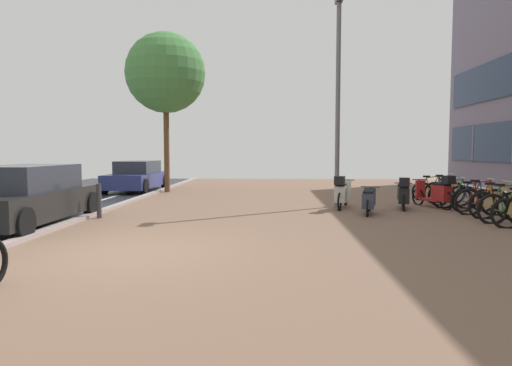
# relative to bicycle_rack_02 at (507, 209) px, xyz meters

# --- Properties ---
(ground) EXTENTS (21.00, 40.00, 0.13)m
(ground) POSITION_rel_bicycle_rack_02_xyz_m (-6.43, -3.23, -0.38)
(ground) COLOR #212328
(bicycle_rack_02) EXTENTS (1.41, 0.48, 1.03)m
(bicycle_rack_02) POSITION_rel_bicycle_rack_02_xyz_m (0.00, 0.00, 0.00)
(bicycle_rack_02) COLOR black
(bicycle_rack_02) RESTS_ON ground
(bicycle_rack_03) EXTENTS (1.39, 0.48, 1.00)m
(bicycle_rack_03) POSITION_rel_bicycle_rack_02_xyz_m (0.12, 0.70, -0.01)
(bicycle_rack_03) COLOR black
(bicycle_rack_03) RESTS_ON ground
(bicycle_rack_04) EXTENTS (1.41, 0.48, 1.03)m
(bicycle_rack_04) POSITION_rel_bicycle_rack_02_xyz_m (0.07, 1.41, 0.00)
(bicycle_rack_04) COLOR black
(bicycle_rack_04) RESTS_ON ground
(bicycle_rack_05) EXTENTS (1.26, 0.48, 0.93)m
(bicycle_rack_05) POSITION_rel_bicycle_rack_02_xyz_m (0.15, 2.11, -0.03)
(bicycle_rack_05) COLOR black
(bicycle_rack_05) RESTS_ON ground
(bicycle_rack_06) EXTENTS (1.34, 0.48, 0.97)m
(bicycle_rack_06) POSITION_rel_bicycle_rack_02_xyz_m (-0.06, 2.82, -0.02)
(bicycle_rack_06) COLOR black
(bicycle_rack_06) RESTS_ON ground
(bicycle_rack_07) EXTENTS (1.26, 0.47, 0.92)m
(bicycle_rack_07) POSITION_rel_bicycle_rack_02_xyz_m (0.04, 3.52, -0.03)
(bicycle_rack_07) COLOR black
(bicycle_rack_07) RESTS_ON ground
(bicycle_rack_08) EXTENTS (1.38, 0.48, 1.01)m
(bicycle_rack_08) POSITION_rel_bicycle_rack_02_xyz_m (0.16, 4.22, -0.01)
(bicycle_rack_08) COLOR black
(bicycle_rack_08) RESTS_ON ground
(bicycle_rack_09) EXTENTS (1.29, 0.47, 0.93)m
(bicycle_rack_09) POSITION_rel_bicycle_rack_02_xyz_m (-0.01, 4.93, -0.03)
(bicycle_rack_09) COLOR black
(bicycle_rack_09) RESTS_ON ground
(scooter_near) EXTENTS (0.81, 1.83, 1.02)m
(scooter_near) POSITION_rel_bicycle_rack_02_xyz_m (-3.44, 2.61, 0.10)
(scooter_near) COLOR black
(scooter_near) RESTS_ON ground
(scooter_mid) EXTENTS (0.71, 1.62, 0.73)m
(scooter_mid) POSITION_rel_bicycle_rack_02_xyz_m (-2.91, 1.44, 0.00)
(scooter_mid) COLOR black
(scooter_mid) RESTS_ON ground
(scooter_far) EXTENTS (0.73, 1.66, 0.98)m
(scooter_far) POSITION_rel_bicycle_rack_02_xyz_m (-1.66, 2.52, 0.08)
(scooter_far) COLOR black
(scooter_far) RESTS_ON ground
(scooter_extra) EXTENTS (0.87, 1.74, 1.02)m
(scooter_extra) POSITION_rel_bicycle_rack_02_xyz_m (-0.57, 2.88, 0.10)
(scooter_extra) COLOR black
(scooter_extra) RESTS_ON ground
(parked_car_near) EXTENTS (1.95, 4.24, 1.38)m
(parked_car_near) POSITION_rel_bicycle_rack_02_xyz_m (-11.21, -0.56, 0.30)
(parked_car_near) COLOR black
(parked_car_near) RESTS_ON ground
(parked_car_far) EXTENTS (1.81, 4.29, 1.28)m
(parked_car_far) POSITION_rel_bicycle_rack_02_xyz_m (-11.39, 8.49, 0.25)
(parked_car_far) COLOR navy
(parked_car_far) RESTS_ON ground
(lamp_post) EXTENTS (0.20, 0.52, 6.32)m
(lamp_post) POSITION_rel_bicycle_rack_02_xyz_m (-3.52, 3.11, 3.13)
(lamp_post) COLOR slate
(lamp_post) RESTS_ON ground
(street_tree) EXTENTS (3.26, 3.26, 6.54)m
(street_tree) POSITION_rel_bicycle_rack_02_xyz_m (-9.90, 7.77, 4.53)
(street_tree) COLOR brown
(street_tree) RESTS_ON ground
(bollard_far) EXTENTS (0.12, 0.12, 0.88)m
(bollard_far) POSITION_rel_bicycle_rack_02_xyz_m (-9.91, 0.50, 0.08)
(bollard_far) COLOR #38383D
(bollard_far) RESTS_ON ground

